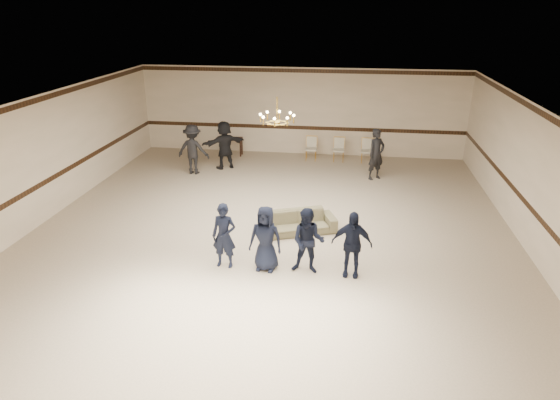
{
  "coord_description": "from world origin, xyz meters",
  "views": [
    {
      "loc": [
        1.78,
        -10.91,
        5.33
      ],
      "look_at": [
        0.29,
        -0.5,
        1.08
      ],
      "focal_mm": 31.3,
      "sensor_mm": 36.0,
      "label": 1
    }
  ],
  "objects": [
    {
      "name": "boy_d",
      "position": [
        1.97,
        -1.82,
        0.72
      ],
      "size": [
        0.87,
        0.4,
        1.45
      ],
      "primitive_type": "imported",
      "rotation": [
        0.0,
        0.0,
        -0.06
      ],
      "color": "black",
      "rests_on": "floor"
    },
    {
      "name": "banquet_chair_left",
      "position": [
        0.48,
        6.19,
        0.42
      ],
      "size": [
        0.41,
        0.41,
        0.84
      ],
      "primitive_type": null,
      "rotation": [
        0.0,
        0.0,
        -0.01
      ],
      "color": "beige",
      "rests_on": "floor"
    },
    {
      "name": "adult_left",
      "position": [
        -3.29,
        4.13,
        0.83
      ],
      "size": [
        1.12,
        0.7,
        1.66
      ],
      "primitive_type": "imported",
      "rotation": [
        0.0,
        0.0,
        3.06
      ],
      "color": "black",
      "rests_on": "floor"
    },
    {
      "name": "banquet_chair_mid",
      "position": [
        1.48,
        6.19,
        0.42
      ],
      "size": [
        0.41,
        0.41,
        0.84
      ],
      "primitive_type": null,
      "rotation": [
        0.0,
        0.0,
        0.02
      ],
      "color": "beige",
      "rests_on": "floor"
    },
    {
      "name": "boy_a",
      "position": [
        -0.73,
        -1.82,
        0.72
      ],
      "size": [
        0.55,
        0.38,
        1.45
      ],
      "primitive_type": "imported",
      "rotation": [
        0.0,
        0.0,
        -0.07
      ],
      "color": "black",
      "rests_on": "floor"
    },
    {
      "name": "adult_right",
      "position": [
        2.71,
        4.43,
        0.83
      ],
      "size": [
        0.72,
        0.69,
        1.66
      ],
      "primitive_type": "imported",
      "rotation": [
        0.0,
        0.0,
        0.66
      ],
      "color": "black",
      "rests_on": "floor"
    },
    {
      "name": "banquet_chair_right",
      "position": [
        2.48,
        6.19,
        0.42
      ],
      "size": [
        0.42,
        0.42,
        0.84
      ],
      "primitive_type": null,
      "rotation": [
        0.0,
        0.0,
        -0.03
      ],
      "color": "beige",
      "rests_on": "floor"
    },
    {
      "name": "chair_rail",
      "position": [
        0.0,
        6.99,
        1.0
      ],
      "size": [
        12.0,
        0.02,
        0.14
      ],
      "primitive_type": "cube",
      "color": "#321D0F",
      "rests_on": "wall_back"
    },
    {
      "name": "room",
      "position": [
        0.0,
        0.0,
        1.6
      ],
      "size": [
        12.01,
        14.01,
        3.21
      ],
      "color": "#C5B298",
      "rests_on": "ground"
    },
    {
      "name": "chandelier",
      "position": [
        0.0,
        1.0,
        2.88
      ],
      "size": [
        0.94,
        0.94,
        0.89
      ],
      "primitive_type": null,
      "color": "gold",
      "rests_on": "ceiling"
    },
    {
      "name": "boy_b",
      "position": [
        0.17,
        -1.82,
        0.72
      ],
      "size": [
        0.75,
        0.54,
        1.45
      ],
      "primitive_type": "imported",
      "rotation": [
        0.0,
        0.0,
        -0.11
      ],
      "color": "black",
      "rests_on": "floor"
    },
    {
      "name": "boy_c",
      "position": [
        1.07,
        -1.82,
        0.72
      ],
      "size": [
        0.74,
        0.6,
        1.45
      ],
      "primitive_type": "imported",
      "rotation": [
        0.0,
        0.0,
        -0.07
      ],
      "color": "black",
      "rests_on": "floor"
    },
    {
      "name": "crown_molding",
      "position": [
        0.0,
        6.99,
        3.08
      ],
      "size": [
        12.0,
        0.02,
        0.14
      ],
      "primitive_type": "cube",
      "color": "#321D0F",
      "rests_on": "wall_back"
    },
    {
      "name": "console_table",
      "position": [
        -2.52,
        6.39,
        0.34
      ],
      "size": [
        0.82,
        0.39,
        0.67
      ],
      "primitive_type": "cube",
      "rotation": [
        0.0,
        0.0,
        0.07
      ],
      "color": "black",
      "rests_on": "floor"
    },
    {
      "name": "settee",
      "position": [
        0.67,
        0.1,
        0.27
      ],
      "size": [
        1.97,
        1.33,
        0.53
      ],
      "primitive_type": "imported",
      "rotation": [
        0.0,
        0.0,
        0.37
      ],
      "color": "#7A7251",
      "rests_on": "floor"
    },
    {
      "name": "adult_mid",
      "position": [
        -2.39,
        4.83,
        0.83
      ],
      "size": [
        1.54,
        1.28,
        1.66
      ],
      "primitive_type": "imported",
      "rotation": [
        0.0,
        0.0,
        3.75
      ],
      "color": "black",
      "rests_on": "floor"
    }
  ]
}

